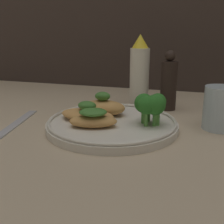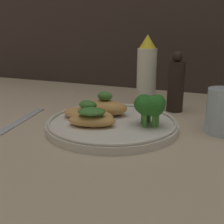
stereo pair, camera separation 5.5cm
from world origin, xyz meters
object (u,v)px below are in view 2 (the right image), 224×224
(pepper_grinder, at_px, (176,85))
(plate, at_px, (112,124))
(broccoli_bunch, at_px, (150,106))
(drinking_glass, at_px, (224,111))
(sauce_bottle, at_px, (147,74))

(pepper_grinder, bearing_deg, plate, -116.97)
(broccoli_bunch, xyz_separation_m, pepper_grinder, (0.01, 0.17, 0.01))
(broccoli_bunch, height_order, drinking_glass, drinking_glass)
(plate, xyz_separation_m, sauce_bottle, (0.02, 0.18, 0.08))
(sauce_bottle, relative_size, drinking_glass, 2.11)
(sauce_bottle, xyz_separation_m, drinking_glass, (0.19, -0.12, -0.04))
(sauce_bottle, xyz_separation_m, pepper_grinder, (0.07, 0.00, -0.02))
(plate, height_order, broccoli_bunch, broccoli_bunch)
(plate, xyz_separation_m, broccoli_bunch, (0.08, 0.00, 0.04))
(drinking_glass, bearing_deg, pepper_grinder, 134.04)
(sauce_bottle, bearing_deg, drinking_glass, -32.16)
(sauce_bottle, height_order, drinking_glass, sauce_bottle)
(broccoli_bunch, relative_size, sauce_bottle, 0.34)
(broccoli_bunch, distance_m, sauce_bottle, 0.18)
(plate, xyz_separation_m, drinking_glass, (0.20, 0.06, 0.03))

